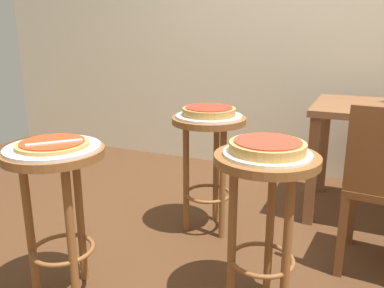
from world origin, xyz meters
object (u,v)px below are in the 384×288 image
object	(u,v)px
stool_middle	(265,195)
pizza_middle	(268,146)
serving_plate_leftside	(209,116)
pizza_leftside	(209,111)
pizza_server_knife	(54,143)
serving_plate_foreground	(53,148)
serving_plate_middle	(267,153)
stool_foreground	(57,188)
pizza_foreground	(53,144)
stool_leftside	(209,146)

from	to	relation	value
stool_middle	pizza_middle	world-z (taller)	pizza_middle
stool_middle	serving_plate_leftside	size ratio (longest dim) A/B	1.86
pizza_leftside	pizza_server_knife	world-z (taller)	pizza_leftside
pizza_middle	stool_middle	bearing A→B (deg)	-45.00
serving_plate_foreground	pizza_middle	xyz separation A→B (m)	(0.83, 0.28, 0.03)
serving_plate_middle	serving_plate_foreground	bearing A→B (deg)	-161.42
stool_foreground	pizza_middle	distance (m)	0.90
pizza_middle	pizza_server_knife	bearing A→B (deg)	-159.49
pizza_server_knife	stool_foreground	bearing A→B (deg)	98.99
pizza_leftside	pizza_server_knife	xyz separation A→B (m)	(-0.32, -0.87, 0.00)
stool_foreground	pizza_leftside	distance (m)	0.94
pizza_foreground	pizza_server_knife	distance (m)	0.04
stool_foreground	serving_plate_middle	world-z (taller)	serving_plate_middle
serving_plate_leftside	stool_leftside	bearing A→B (deg)	-90.00
pizza_foreground	serving_plate_leftside	size ratio (longest dim) A/B	0.79
serving_plate_middle	pizza_middle	distance (m)	0.03
pizza_middle	serving_plate_leftside	world-z (taller)	pizza_middle
pizza_foreground	stool_middle	xyz separation A→B (m)	(0.83, 0.28, -0.19)
pizza_middle	pizza_server_knife	distance (m)	0.85
stool_leftside	pizza_foreground	bearing A→B (deg)	-112.50
pizza_leftside	pizza_server_knife	size ratio (longest dim) A/B	1.36
pizza_middle	stool_leftside	xyz separation A→B (m)	(-0.47, 0.57, -0.21)
pizza_foreground	pizza_server_knife	world-z (taller)	pizza_server_knife
pizza_middle	pizza_leftside	distance (m)	0.74
pizza_foreground	pizza_leftside	world-z (taller)	pizza_leftside
stool_middle	pizza_leftside	bearing A→B (deg)	129.58
pizza_foreground	stool_leftside	world-z (taller)	pizza_foreground
stool_leftside	pizza_leftside	world-z (taller)	pizza_leftside
stool_foreground	stool_leftside	distance (m)	0.92
stool_foreground	pizza_foreground	bearing A→B (deg)	90.00
stool_foreground	stool_leftside	world-z (taller)	same
serving_plate_leftside	pizza_server_knife	size ratio (longest dim) A/B	1.70
stool_leftside	pizza_server_knife	bearing A→B (deg)	-110.32
stool_foreground	pizza_middle	xyz separation A→B (m)	(0.83, 0.28, 0.21)
stool_leftside	pizza_leftside	bearing A→B (deg)	90.00
serving_plate_leftside	serving_plate_foreground	bearing A→B (deg)	-112.50
pizza_leftside	stool_middle	bearing A→B (deg)	-50.42
stool_foreground	serving_plate_middle	size ratio (longest dim) A/B	1.99
stool_foreground	pizza_leftside	world-z (taller)	pizza_leftside
serving_plate_foreground	pizza_server_knife	world-z (taller)	pizza_server_knife
serving_plate_leftside	serving_plate_middle	bearing A→B (deg)	-50.42
serving_plate_leftside	pizza_server_knife	world-z (taller)	pizza_server_knife
stool_leftside	pizza_server_knife	distance (m)	0.95
pizza_foreground	stool_leftside	distance (m)	0.94
pizza_foreground	stool_middle	size ratio (longest dim) A/B	0.43
stool_foreground	pizza_leftside	size ratio (longest dim) A/B	2.31
serving_plate_foreground	pizza_leftside	bearing A→B (deg)	67.50
pizza_middle	stool_leftside	distance (m)	0.77
pizza_foreground	pizza_middle	bearing A→B (deg)	18.58
stool_foreground	serving_plate_foreground	size ratio (longest dim) A/B	1.78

